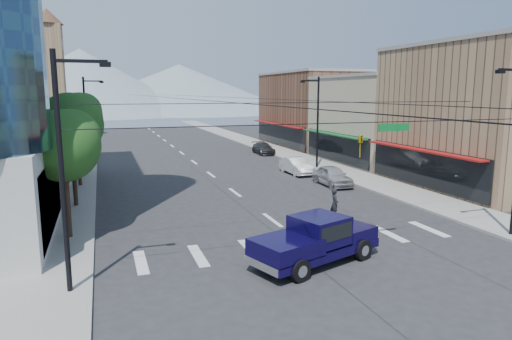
# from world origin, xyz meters

# --- Properties ---
(ground) EXTENTS (160.00, 160.00, 0.00)m
(ground) POSITION_xyz_m (0.00, 0.00, 0.00)
(ground) COLOR #28282B
(ground) RESTS_ON ground
(sidewalk_left) EXTENTS (4.00, 120.00, 0.15)m
(sidewalk_left) POSITION_xyz_m (-12.00, 40.00, 0.07)
(sidewalk_left) COLOR gray
(sidewalk_left) RESTS_ON ground
(sidewalk_right) EXTENTS (4.00, 120.00, 0.15)m
(sidewalk_right) POSITION_xyz_m (12.00, 40.00, 0.07)
(sidewalk_right) COLOR gray
(sidewalk_right) RESTS_ON ground
(shop_near) EXTENTS (12.00, 14.00, 11.00)m
(shop_near) POSITION_xyz_m (20.00, 10.00, 5.50)
(shop_near) COLOR #8C6B4C
(shop_near) RESTS_ON ground
(shop_mid) EXTENTS (12.00, 14.00, 9.00)m
(shop_mid) POSITION_xyz_m (20.00, 24.00, 4.50)
(shop_mid) COLOR tan
(shop_mid) RESTS_ON ground
(shop_far) EXTENTS (12.00, 18.00, 10.00)m
(shop_far) POSITION_xyz_m (20.00, 40.00, 5.00)
(shop_far) COLOR brown
(shop_far) RESTS_ON ground
(clock_tower) EXTENTS (4.80, 4.80, 20.40)m
(clock_tower) POSITION_xyz_m (-16.50, 62.00, 10.64)
(clock_tower) COLOR #8C6B4C
(clock_tower) RESTS_ON ground
(mountain_left) EXTENTS (80.00, 80.00, 22.00)m
(mountain_left) POSITION_xyz_m (-15.00, 150.00, 11.00)
(mountain_left) COLOR gray
(mountain_left) RESTS_ON ground
(mountain_right) EXTENTS (90.00, 90.00, 18.00)m
(mountain_right) POSITION_xyz_m (20.00, 160.00, 9.00)
(mountain_right) COLOR gray
(mountain_right) RESTS_ON ground
(tree_near) EXTENTS (3.65, 3.64, 6.71)m
(tree_near) POSITION_xyz_m (-11.07, 6.10, 4.99)
(tree_near) COLOR black
(tree_near) RESTS_ON ground
(tree_midnear) EXTENTS (4.09, 4.09, 7.52)m
(tree_midnear) POSITION_xyz_m (-11.07, 13.10, 5.59)
(tree_midnear) COLOR black
(tree_midnear) RESTS_ON ground
(tree_midfar) EXTENTS (3.65, 3.64, 6.71)m
(tree_midfar) POSITION_xyz_m (-11.07, 20.10, 4.99)
(tree_midfar) COLOR black
(tree_midfar) RESTS_ON ground
(tree_far) EXTENTS (4.09, 4.09, 7.52)m
(tree_far) POSITION_xyz_m (-11.07, 27.10, 5.59)
(tree_far) COLOR black
(tree_far) RESTS_ON ground
(signal_rig) EXTENTS (21.80, 0.20, 9.00)m
(signal_rig) POSITION_xyz_m (0.19, -1.00, 4.64)
(signal_rig) COLOR black
(signal_rig) RESTS_ON ground
(lamp_pole_nw) EXTENTS (2.00, 0.25, 9.00)m
(lamp_pole_nw) POSITION_xyz_m (-10.67, 30.00, 4.94)
(lamp_pole_nw) COLOR black
(lamp_pole_nw) RESTS_ON ground
(lamp_pole_ne) EXTENTS (2.00, 0.25, 9.00)m
(lamp_pole_ne) POSITION_xyz_m (10.67, 22.00, 4.94)
(lamp_pole_ne) COLOR black
(lamp_pole_ne) RESTS_ON ground
(pickup_truck) EXTENTS (6.62, 4.16, 2.12)m
(pickup_truck) POSITION_xyz_m (-0.65, -1.06, 1.10)
(pickup_truck) COLOR #0D0737
(pickup_truck) RESTS_ON ground
(pedestrian) EXTENTS (0.58, 0.76, 1.88)m
(pedestrian) POSITION_xyz_m (3.59, 5.00, 0.94)
(pedestrian) COLOR black
(pedestrian) RESTS_ON ground
(parked_car_near) EXTENTS (1.99, 4.72, 1.59)m
(parked_car_near) POSITION_xyz_m (8.28, 14.04, 0.80)
(parked_car_near) COLOR #B3B3B8
(parked_car_near) RESTS_ON ground
(parked_car_mid) EXTENTS (1.73, 4.63, 1.51)m
(parked_car_mid) POSITION_xyz_m (7.60, 19.82, 0.76)
(parked_car_mid) COLOR white
(parked_car_mid) RESTS_ON ground
(parked_car_far) EXTENTS (2.06, 4.77, 1.37)m
(parked_car_far) POSITION_xyz_m (9.40, 33.92, 0.68)
(parked_car_far) COLOR #2B2B2D
(parked_car_far) RESTS_ON ground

